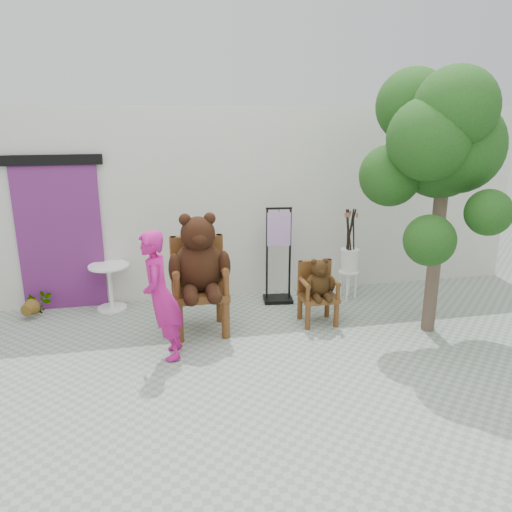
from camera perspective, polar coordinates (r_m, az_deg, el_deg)
The scene contains 11 objects.
ground_plane at distance 6.07m, azimuth 5.31°, elevation -12.58°, with size 60.00×60.00×0.00m, color gray.
back_wall at distance 8.45m, azimuth -0.59°, elevation 6.57°, with size 9.00×1.00×3.00m, color silver.
doorway at distance 7.96m, azimuth -21.50°, elevation 2.38°, with size 1.40×0.11×2.33m.
chair_big at distance 6.68m, azimuth -6.54°, elevation -1.23°, with size 0.81×0.86×1.65m.
chair_small at distance 7.08m, azimuth 7.13°, elevation -3.34°, with size 0.50×0.51×0.96m.
person at distance 6.07m, azimuth -10.81°, elevation -4.52°, with size 0.58×0.38×1.59m, color #B61676.
cafe_table at distance 7.85m, azimuth -16.34°, elevation -2.83°, with size 0.60×0.60×0.70m.
display_stand at distance 7.81m, azimuth 2.56°, elevation -1.15°, with size 0.49×0.40×1.51m.
stool_bucket at distance 8.08m, azimuth 10.62°, elevation -0.41°, with size 0.32×0.32×1.45m.
tree at distance 6.83m, azimuth 20.28°, elevation 12.13°, with size 1.97×1.99×3.48m.
potted_plant at distance 8.02m, azimuth -23.95°, elevation -4.97°, with size 0.37×0.32×0.41m, color black.
Camera 1 is at (-1.62, -5.07, 2.91)m, focal length 35.00 mm.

